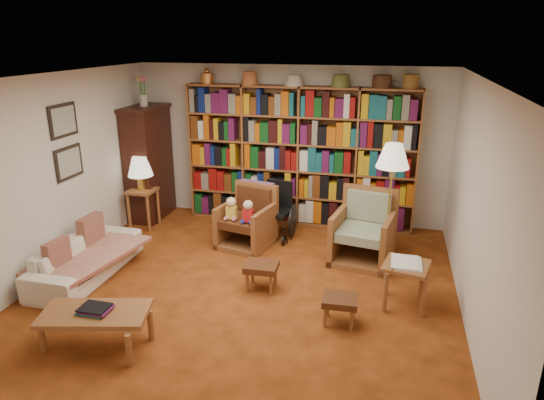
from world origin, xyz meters
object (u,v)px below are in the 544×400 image
(coffee_table, at_px, (95,316))
(armchair_sage, at_px, (363,233))
(side_table_lamp, at_px, (143,200))
(footstool_b, at_px, (340,302))
(footstool_a, at_px, (261,268))
(floor_lamp, at_px, (393,161))
(side_table_papers, at_px, (406,271))
(wheelchair, at_px, (278,212))
(armchair_leather, at_px, (248,220))
(sofa, at_px, (86,258))

(coffee_table, bearing_deg, armchair_sage, 47.92)
(side_table_lamp, xyz_separation_m, footstool_b, (3.35, -2.01, -0.21))
(armchair_sage, bearing_deg, footstool_a, -133.73)
(side_table_lamp, bearing_deg, floor_lamp, -4.50)
(side_table_papers, distance_m, coffee_table, 3.31)
(wheelchair, height_order, footstool_a, wheelchair)
(floor_lamp, height_order, footstool_b, floor_lamp)
(side_table_lamp, bearing_deg, side_table_papers, -20.15)
(armchair_leather, height_order, floor_lamp, floor_lamp)
(side_table_papers, relative_size, footstool_a, 1.40)
(armchair_sage, relative_size, floor_lamp, 0.59)
(footstool_b, bearing_deg, wheelchair, 118.69)
(armchair_sage, distance_m, wheelchair, 1.40)
(wheelchair, xyz_separation_m, coffee_table, (-1.09, -3.14, -0.05))
(footstool_b, bearing_deg, armchair_leather, 130.86)
(armchair_leather, relative_size, wheelchair, 1.05)
(wheelchair, bearing_deg, footstool_a, -83.47)
(armchair_leather, height_order, side_table_papers, armchair_leather)
(wheelchair, height_order, floor_lamp, floor_lamp)
(footstool_b, bearing_deg, floor_lamp, 75.82)
(side_table_lamp, relative_size, armchair_sage, 0.65)
(armchair_leather, distance_m, coffee_table, 2.85)
(sofa, xyz_separation_m, floor_lamp, (3.68, 1.41, 1.15))
(armchair_sage, height_order, coffee_table, armchair_sage)
(sofa, height_order, footstool_a, sofa)
(coffee_table, bearing_deg, wheelchair, 70.91)
(sofa, bearing_deg, armchair_leather, -49.30)
(armchair_sage, relative_size, wheelchair, 1.13)
(wheelchair, relative_size, coffee_table, 0.76)
(side_table_lamp, height_order, coffee_table, side_table_lamp)
(armchair_leather, relative_size, side_table_papers, 1.58)
(armchair_sage, distance_m, footstool_a, 1.63)
(floor_lamp, distance_m, side_table_papers, 1.54)
(floor_lamp, xyz_separation_m, footstool_b, (-0.43, -1.72, -1.14))
(wheelchair, height_order, footstool_b, wheelchair)
(sofa, distance_m, floor_lamp, 4.11)
(sofa, height_order, side_table_papers, side_table_papers)
(armchair_leather, relative_size, coffee_table, 0.79)
(sofa, xyz_separation_m, footstool_a, (2.25, 0.21, 0.02))
(floor_lamp, bearing_deg, footstool_a, -140.24)
(wheelchair, bearing_deg, footstool_b, -61.31)
(footstool_a, bearing_deg, coffee_table, -130.71)
(wheelchair, bearing_deg, armchair_leather, -132.42)
(wheelchair, relative_size, footstool_b, 2.22)
(armchair_leather, distance_m, floor_lamp, 2.24)
(wheelchair, distance_m, footstool_b, 2.49)
(footstool_b, bearing_deg, side_table_papers, 39.27)
(sofa, height_order, coffee_table, sofa)
(sofa, height_order, footstool_b, sofa)
(sofa, bearing_deg, footstool_b, -95.78)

